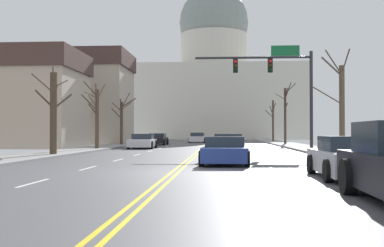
{
  "coord_description": "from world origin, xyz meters",
  "views": [
    {
      "loc": [
        1.61,
        -15.76,
        1.39
      ],
      "look_at": [
        -1.32,
        30.07,
        2.2
      ],
      "focal_mm": 43.94,
      "sensor_mm": 36.0,
      "label": 1
    }
  ],
  "objects": [
    {
      "name": "bare_tree_03",
      "position": [
        -8.34,
        30.3,
        2.56
      ],
      "size": [
        2.38,
        1.18,
        5.12
      ],
      "color": "#4C3D2D",
      "rests_on": "ground"
    },
    {
      "name": "bare_tree_04",
      "position": [
        7.91,
        9.46,
        2.77
      ],
      "size": [
        1.53,
        2.77,
        5.47
      ],
      "color": "brown",
      "rests_on": "ground"
    },
    {
      "name": "signal_gantry",
      "position": [
        5.43,
        16.1,
        5.17
      ],
      "size": [
        7.91,
        0.41,
        7.08
      ],
      "color": "#28282D",
      "rests_on": "ground"
    },
    {
      "name": "flank_building_01",
      "position": [
        -16.56,
        24.43,
        4.3
      ],
      "size": [
        11.62,
        8.53,
        8.49
      ],
      "color": "#B2A38E",
      "rests_on": "ground"
    },
    {
      "name": "ground",
      "position": [
        0.0,
        -0.0,
        0.02
      ],
      "size": [
        20.0,
        180.0,
        0.2
      ],
      "color": "#505055"
    },
    {
      "name": "flank_building_02",
      "position": [
        -15.13,
        36.65,
        5.26
      ],
      "size": [
        12.57,
        8.47,
        10.4
      ],
      "color": "#B2A38E",
      "rests_on": "ground"
    },
    {
      "name": "bare_tree_00",
      "position": [
        8.57,
        48.92,
        3.12
      ],
      "size": [
        1.43,
        2.67,
        5.56
      ],
      "color": "#4C3D2D",
      "rests_on": "ground"
    },
    {
      "name": "sedan_oncoming_02",
      "position": [
        -1.57,
        44.66,
        0.6
      ],
      "size": [
        2.17,
        4.32,
        1.28
      ],
      "color": "silver",
      "rests_on": "ground"
    },
    {
      "name": "sedan_near_02",
      "position": [
        5.41,
        -1.41,
        0.59
      ],
      "size": [
        2.03,
        4.4,
        1.26
      ],
      "color": "silver",
      "rests_on": "ground"
    },
    {
      "name": "bare_tree_02",
      "position": [
        8.32,
        34.44,
        3.49
      ],
      "size": [
        2.14,
        2.46,
        6.47
      ],
      "color": "#423328",
      "rests_on": "ground"
    },
    {
      "name": "sedan_oncoming_01",
      "position": [
        -5.24,
        33.7,
        0.57
      ],
      "size": [
        2.05,
        4.44,
        1.22
      ],
      "color": "black",
      "rests_on": "ground"
    },
    {
      "name": "bare_tree_01",
      "position": [
        -7.93,
        10.22,
        2.54
      ],
      "size": [
        2.35,
        1.94,
        4.86
      ],
      "color": "#4C3D2D",
      "rests_on": "ground"
    },
    {
      "name": "sedan_oncoming_00",
      "position": [
        -5.02,
        23.19,
        0.57
      ],
      "size": [
        2.2,
        4.6,
        1.23
      ],
      "color": "silver",
      "rests_on": "ground"
    },
    {
      "name": "capitol_building",
      "position": [
        0.0,
        77.72,
        10.92
      ],
      "size": [
        33.78,
        21.32,
        32.51
      ],
      "color": "beige",
      "rests_on": "ground"
    },
    {
      "name": "sedan_near_00",
      "position": [
        1.97,
        11.25,
        0.59
      ],
      "size": [
        1.98,
        4.66,
        1.27
      ],
      "color": "#9EA3A8",
      "rests_on": "ground"
    },
    {
      "name": "sedan_near_01",
      "position": [
        1.75,
        4.35,
        0.56
      ],
      "size": [
        2.16,
        4.39,
        1.18
      ],
      "color": "navy",
      "rests_on": "ground"
    },
    {
      "name": "bare_tree_05",
      "position": [
        -7.88,
        19.14,
        2.64
      ],
      "size": [
        1.79,
        2.55,
        4.96
      ],
      "color": "#4C3D2D",
      "rests_on": "ground"
    }
  ]
}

